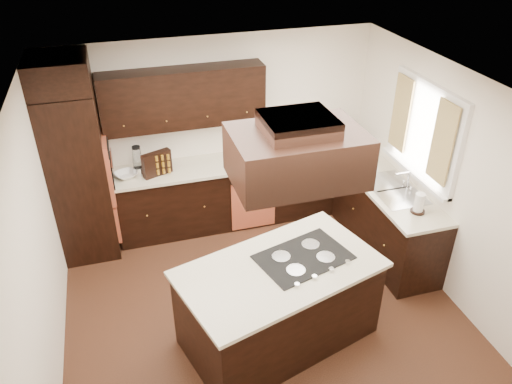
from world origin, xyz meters
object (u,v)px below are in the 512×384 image
(range_hood, at_px, (297,156))
(spice_rack, at_px, (157,164))
(oven_column, at_px, (79,175))
(island, at_px, (279,305))

(range_hood, height_order, spice_rack, range_hood)
(range_hood, distance_m, spice_rack, 2.69)
(range_hood, bearing_deg, oven_column, 129.74)
(island, bearing_deg, range_hood, -78.84)
(island, relative_size, spice_rack, 4.94)
(oven_column, bearing_deg, spice_rack, 0.60)
(island, relative_size, range_hood, 1.75)
(island, xyz_separation_m, spice_rack, (-0.89, 2.14, 0.64))
(oven_column, relative_size, range_hood, 2.02)
(island, bearing_deg, spice_rack, 96.46)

